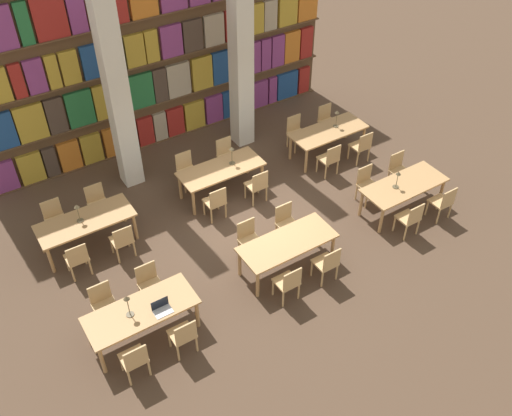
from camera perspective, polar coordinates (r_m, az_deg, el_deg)
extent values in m
plane|color=#4C3828|center=(12.50, -0.33, -1.90)|extent=(40.00, 40.00, 0.00)
cube|color=brown|center=(14.14, -9.92, 16.42)|extent=(9.38, 0.06, 5.50)
cube|color=brown|center=(15.46, -8.76, 7.20)|extent=(9.38, 0.35, 0.03)
cube|color=#84387A|center=(14.43, -24.18, 2.87)|extent=(0.68, 0.20, 0.79)
cube|color=#B7932D|center=(14.47, -21.61, 3.83)|extent=(0.55, 0.20, 0.79)
cube|color=#47382D|center=(14.52, -19.89, 4.46)|extent=(0.30, 0.20, 0.79)
cube|color=orange|center=(14.59, -18.18, 5.09)|extent=(0.50, 0.20, 0.79)
cube|color=#B7932D|center=(14.68, -16.17, 5.83)|extent=(0.50, 0.20, 0.79)
cube|color=orange|center=(14.80, -14.13, 6.56)|extent=(0.48, 0.20, 0.79)
cube|color=#B7932D|center=(14.91, -12.54, 7.13)|extent=(0.36, 0.20, 0.79)
cube|color=maroon|center=(15.02, -11.06, 7.65)|extent=(0.41, 0.20, 0.79)
cube|color=tan|center=(15.14, -9.65, 8.14)|extent=(0.34, 0.20, 0.79)
cube|color=maroon|center=(15.28, -8.15, 8.65)|extent=(0.46, 0.20, 0.79)
cube|color=#B7932D|center=(15.47, -6.26, 9.29)|extent=(0.56, 0.20, 0.79)
cube|color=#84387A|center=(15.70, -4.30, 9.94)|extent=(0.49, 0.20, 0.79)
cube|color=navy|center=(15.86, -3.05, 10.35)|extent=(0.25, 0.20, 0.79)
cube|color=#B7932D|center=(16.06, -1.58, 10.82)|extent=(0.59, 0.20, 0.79)
cube|color=#84387A|center=(16.33, 0.24, 11.39)|extent=(0.52, 0.20, 0.79)
cube|color=#84387A|center=(16.54, 1.54, 11.79)|extent=(0.25, 0.20, 0.79)
cube|color=navy|center=(16.80, 3.03, 12.24)|extent=(0.68, 0.20, 0.79)
cube|color=maroon|center=(17.10, 4.66, 12.72)|extent=(0.36, 0.20, 0.79)
cube|color=brown|center=(14.88, -9.20, 10.71)|extent=(9.38, 0.35, 0.03)
cube|color=navy|center=(13.83, -24.27, 7.03)|extent=(0.64, 0.20, 0.88)
cube|color=#B7932D|center=(13.89, -21.64, 8.00)|extent=(0.65, 0.20, 0.88)
cube|color=#47382D|center=(13.97, -19.44, 8.78)|extent=(0.42, 0.20, 0.88)
cube|color=#236B38|center=(14.07, -17.26, 9.55)|extent=(0.62, 0.20, 0.88)
cube|color=#B7932D|center=(14.17, -15.40, 10.19)|extent=(0.29, 0.20, 0.88)
cube|color=#47382D|center=(14.27, -13.80, 10.73)|extent=(0.44, 0.20, 0.88)
cube|color=#236B38|center=(14.44, -11.59, 11.46)|extent=(0.67, 0.20, 0.88)
cube|color=#47382D|center=(14.60, -9.65, 12.08)|extent=(0.35, 0.20, 0.88)
cube|color=tan|center=(14.77, -7.85, 12.65)|extent=(0.62, 0.20, 0.88)
cube|color=#B7932D|center=(15.02, -5.51, 13.36)|extent=(0.56, 0.20, 0.88)
cube|color=navy|center=(15.24, -3.67, 13.90)|extent=(0.47, 0.20, 0.88)
cube|color=orange|center=(15.47, -1.93, 14.40)|extent=(0.42, 0.20, 0.88)
cube|color=#84387A|center=(15.69, -0.41, 14.82)|extent=(0.44, 0.20, 0.88)
cube|color=#84387A|center=(15.89, 0.87, 15.17)|extent=(0.30, 0.20, 0.88)
cube|color=#84387A|center=(16.09, 2.07, 15.49)|extent=(0.39, 0.20, 0.88)
cube|color=orange|center=(16.33, 3.48, 15.85)|extent=(0.49, 0.20, 0.88)
cube|color=maroon|center=(16.60, 4.92, 16.21)|extent=(0.40, 0.20, 0.88)
cube|color=brown|center=(14.36, -9.67, 14.49)|extent=(9.38, 0.35, 0.03)
cube|color=maroon|center=(13.40, -22.80, 11.71)|extent=(0.26, 0.20, 0.78)
cube|color=#84387A|center=(13.45, -21.28, 12.24)|extent=(0.40, 0.20, 0.78)
cube|color=#B7932D|center=(13.51, -19.73, 12.77)|extent=(0.26, 0.20, 0.78)
cube|color=#B7932D|center=(13.58, -18.20, 13.29)|extent=(0.40, 0.20, 0.78)
cube|color=navy|center=(13.70, -15.93, 14.03)|extent=(0.58, 0.20, 0.78)
cube|color=navy|center=(13.83, -13.91, 14.67)|extent=(0.33, 0.20, 0.78)
cube|color=#B7932D|center=(13.96, -12.12, 15.21)|extent=(0.47, 0.20, 0.78)
cube|color=#B7932D|center=(14.10, -10.50, 15.70)|extent=(0.32, 0.20, 0.78)
cube|color=#84387A|center=(14.27, -8.57, 16.25)|extent=(0.55, 0.20, 0.78)
cube|color=#47382D|center=(14.49, -6.47, 16.83)|extent=(0.51, 0.20, 0.78)
cube|color=tan|center=(14.74, -4.34, 17.40)|extent=(0.54, 0.20, 0.78)
cube|color=maroon|center=(14.99, -2.33, 17.90)|extent=(0.50, 0.20, 0.78)
cube|color=#B7932D|center=(15.27, -0.35, 18.38)|extent=(0.57, 0.20, 0.78)
cube|color=tan|center=(15.52, 1.31, 18.76)|extent=(0.39, 0.20, 0.78)
cube|color=#B7932D|center=(15.81, 3.09, 19.15)|extent=(0.57, 0.20, 0.78)
cube|color=orange|center=(16.17, 5.05, 19.56)|extent=(0.61, 0.20, 0.78)
cube|color=brown|center=(13.91, -10.20, 18.53)|extent=(9.38, 0.35, 0.03)
cube|color=#236B38|center=(12.99, -22.28, 16.77)|extent=(0.26, 0.20, 0.90)
cube|color=maroon|center=(13.08, -20.01, 17.51)|extent=(0.68, 0.20, 0.90)
cube|color=#84387A|center=(13.20, -17.60, 18.25)|extent=(0.37, 0.20, 0.90)
cube|color=maroon|center=(13.31, -15.76, 18.80)|extent=(0.42, 0.20, 0.90)
cube|color=maroon|center=(13.44, -13.77, 19.37)|extent=(0.39, 0.20, 0.90)
cube|color=silver|center=(12.49, -14.20, 13.62)|extent=(0.45, 0.45, 6.00)
cube|color=silver|center=(13.65, -1.56, 17.23)|extent=(0.45, 0.45, 6.00)
cube|color=tan|center=(10.22, -11.43, -10.01)|extent=(1.96, 0.82, 0.04)
cylinder|color=tan|center=(10.20, -15.14, -14.48)|extent=(0.07, 0.07, 0.68)
cylinder|color=tan|center=(10.49, -5.89, -10.51)|extent=(0.07, 0.07, 0.68)
cylinder|color=tan|center=(10.60, -16.42, -11.90)|extent=(0.07, 0.07, 0.68)
cylinder|color=tan|center=(10.88, -7.54, -8.18)|extent=(0.07, 0.07, 0.68)
cylinder|color=tan|center=(10.26, -13.31, -14.86)|extent=(0.04, 0.04, 0.41)
cylinder|color=tan|center=(10.30, -11.42, -14.06)|extent=(0.04, 0.04, 0.41)
cylinder|color=tan|center=(10.07, -12.55, -16.26)|extent=(0.04, 0.04, 0.41)
cylinder|color=tan|center=(10.11, -10.62, -15.44)|extent=(0.04, 0.04, 0.41)
cube|color=tan|center=(10.00, -12.16, -14.43)|extent=(0.42, 0.40, 0.04)
cube|color=tan|center=(9.71, -11.91, -14.45)|extent=(0.40, 0.03, 0.42)
cylinder|color=tan|center=(10.85, -13.40, -10.58)|extent=(0.04, 0.04, 0.41)
cylinder|color=tan|center=(10.81, -15.18, -11.31)|extent=(0.04, 0.04, 0.41)
cylinder|color=tan|center=(11.07, -14.07, -9.38)|extent=(0.04, 0.04, 0.41)
cylinder|color=tan|center=(11.03, -15.81, -10.09)|extent=(0.04, 0.04, 0.41)
cube|color=tan|center=(10.77, -14.82, -9.59)|extent=(0.42, 0.40, 0.04)
cube|color=tan|center=(10.72, -15.38, -8.14)|extent=(0.40, 0.03, 0.42)
cylinder|color=tan|center=(10.39, -8.64, -12.85)|extent=(0.04, 0.04, 0.41)
cylinder|color=tan|center=(10.46, -6.84, -12.05)|extent=(0.04, 0.04, 0.41)
cylinder|color=tan|center=(10.20, -7.78, -14.19)|extent=(0.04, 0.04, 0.41)
cylinder|color=tan|center=(10.27, -5.94, -13.35)|extent=(0.04, 0.04, 0.41)
cube|color=tan|center=(10.15, -7.41, -12.36)|extent=(0.42, 0.40, 0.04)
cube|color=tan|center=(9.86, -7.03, -12.31)|extent=(0.40, 0.03, 0.42)
cylinder|color=tan|center=(11.00, -9.05, -8.75)|extent=(0.04, 0.04, 0.41)
cylinder|color=tan|center=(10.93, -10.77, -9.48)|extent=(0.04, 0.04, 0.41)
cylinder|color=tan|center=(11.22, -9.80, -7.61)|extent=(0.04, 0.04, 0.41)
cylinder|color=tan|center=(11.15, -11.49, -8.32)|extent=(0.04, 0.04, 0.41)
cube|color=tan|center=(10.91, -10.42, -7.77)|extent=(0.42, 0.40, 0.04)
cube|color=tan|center=(10.86, -10.97, -6.34)|extent=(0.40, 0.03, 0.42)
cylinder|color=brown|center=(10.17, -12.47, -10.35)|extent=(0.14, 0.14, 0.01)
cylinder|color=brown|center=(10.01, -12.64, -9.61)|extent=(0.02, 0.02, 0.40)
cone|color=brown|center=(9.83, -12.84, -8.74)|extent=(0.11, 0.11, 0.07)
cube|color=silver|center=(10.11, -9.27, -10.19)|extent=(0.32, 0.22, 0.01)
cube|color=black|center=(10.09, -9.61, -9.39)|extent=(0.32, 0.01, 0.20)
cube|color=tan|center=(11.17, 3.16, -3.45)|extent=(1.96, 0.82, 0.04)
cylinder|color=tan|center=(10.89, 0.16, -7.62)|extent=(0.07, 0.07, 0.68)
cylinder|color=tan|center=(11.66, 7.66, -3.97)|extent=(0.07, 0.07, 0.68)
cylinder|color=tan|center=(11.27, -1.65, -5.49)|extent=(0.07, 0.07, 0.68)
cylinder|color=tan|center=(12.01, 5.72, -2.11)|extent=(0.07, 0.07, 0.68)
cylinder|color=tan|center=(11.02, 1.71, -7.95)|extent=(0.04, 0.04, 0.41)
cylinder|color=tan|center=(11.16, 3.26, -7.19)|extent=(0.04, 0.04, 0.41)
cylinder|color=tan|center=(10.84, 2.73, -9.09)|extent=(0.04, 0.04, 0.41)
cylinder|color=tan|center=(10.99, 4.29, -8.30)|extent=(0.04, 0.04, 0.41)
cube|color=tan|center=(10.83, 3.04, -7.35)|extent=(0.42, 0.40, 0.04)
cube|color=tan|center=(10.56, 3.66, -7.16)|extent=(0.40, 0.03, 0.42)
cylinder|color=tan|center=(11.67, 0.68, -4.36)|extent=(0.04, 0.04, 0.41)
cylinder|color=tan|center=(11.54, -0.83, -5.05)|extent=(0.04, 0.04, 0.41)
cylinder|color=tan|center=(11.88, -0.22, -3.37)|extent=(0.04, 0.04, 0.41)
cylinder|color=tan|center=(11.74, -1.71, -4.03)|extent=(0.04, 0.04, 0.41)
cube|color=tan|center=(11.55, -0.53, -3.42)|extent=(0.42, 0.40, 0.04)
cube|color=tan|center=(11.50, -1.02, -2.05)|extent=(0.40, 0.03, 0.42)
cylinder|color=tan|center=(11.40, 5.59, -6.03)|extent=(0.04, 0.04, 0.41)
cylinder|color=tan|center=(11.57, 7.02, -5.31)|extent=(0.04, 0.04, 0.41)
cylinder|color=tan|center=(11.23, 6.63, -7.10)|extent=(0.04, 0.04, 0.41)
cylinder|color=tan|center=(11.40, 8.07, -6.35)|extent=(0.04, 0.04, 0.41)
cube|color=tan|center=(11.23, 6.92, -5.42)|extent=(0.42, 0.40, 0.04)
cube|color=tan|center=(10.97, 7.60, -5.18)|extent=(0.40, 0.03, 0.42)
cylinder|color=tan|center=(12.06, 4.35, -2.67)|extent=(0.04, 0.04, 0.41)
cylinder|color=tan|center=(11.90, 2.94, -3.32)|extent=(0.04, 0.04, 0.41)
cylinder|color=tan|center=(12.26, 3.42, -1.74)|extent=(0.04, 0.04, 0.41)
cylinder|color=tan|center=(12.10, 2.03, -2.37)|extent=(0.04, 0.04, 0.41)
cube|color=tan|center=(11.92, 3.23, -1.74)|extent=(0.42, 0.40, 0.04)
cube|color=tan|center=(11.88, 2.76, -0.42)|extent=(0.40, 0.03, 0.42)
cube|color=tan|center=(12.91, 14.63, 2.25)|extent=(1.96, 0.82, 0.04)
cylinder|color=tan|center=(12.44, 12.42, -1.23)|extent=(0.07, 0.07, 0.68)
cylinder|color=tan|center=(13.54, 18.04, 1.57)|extent=(0.07, 0.07, 0.68)
cylinder|color=tan|center=(12.77, 10.47, 0.44)|extent=(0.07, 0.07, 0.68)
cylinder|color=tan|center=(13.85, 16.12, 3.05)|extent=(0.07, 0.07, 0.68)
cylinder|color=tan|center=(12.62, 13.65, -1.56)|extent=(0.04, 0.04, 0.41)
cylinder|color=tan|center=(12.84, 14.81, -0.96)|extent=(0.04, 0.04, 0.41)
cylinder|color=tan|center=(12.47, 14.70, -2.44)|extent=(0.04, 0.04, 0.41)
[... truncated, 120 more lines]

